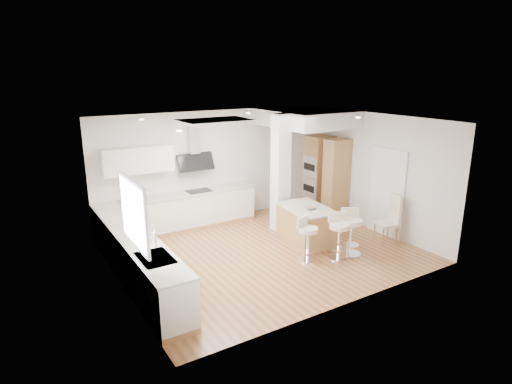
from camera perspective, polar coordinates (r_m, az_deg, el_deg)
ground at (r=9.24m, az=1.16°, el=-7.97°), size 6.00×6.00×0.00m
ceiling at (r=9.24m, az=1.16°, el=-7.97°), size 6.00×5.00×0.02m
wall_back at (r=10.89m, az=-5.97°, el=3.40°), size 6.00×0.04×2.80m
wall_left at (r=7.63m, az=-18.08°, el=-2.73°), size 0.04×5.00×2.80m
wall_right at (r=10.65m, az=14.90°, el=2.67°), size 0.04×5.00×2.80m
skylight at (r=8.64m, az=-5.41°, el=9.40°), size 4.10×2.10×0.06m
window_left at (r=6.72m, az=-16.04°, el=-2.42°), size 0.06×1.28×1.07m
doorway_right at (r=10.34m, az=17.03°, el=-0.17°), size 0.05×1.00×2.10m
counter_left at (r=8.24m, az=-15.89°, el=-8.18°), size 0.63×4.50×1.35m
counter_back at (r=10.47m, az=-9.70°, el=-1.24°), size 3.62×0.63×2.50m
pillar at (r=10.10m, az=3.28°, el=2.48°), size 0.35×0.35×2.80m
soffit at (r=10.88m, az=6.61°, el=9.78°), size 1.78×2.20×0.40m
oven_column at (r=11.37m, az=9.19°, el=2.01°), size 0.63×1.21×2.10m
peninsula at (r=9.65m, az=6.66°, el=-4.35°), size 1.05×1.45×0.89m
bar_stool_a at (r=8.72m, az=6.86°, el=-5.96°), size 0.52×0.52×0.90m
bar_stool_b at (r=8.92m, az=10.99°, el=-5.44°), size 0.53×0.53×0.95m
bar_stool_c at (r=9.14m, az=12.57°, el=-4.88°), size 0.59×0.59×0.98m
dining_chair at (r=9.97m, az=17.52°, el=-3.24°), size 0.53×0.53×1.11m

